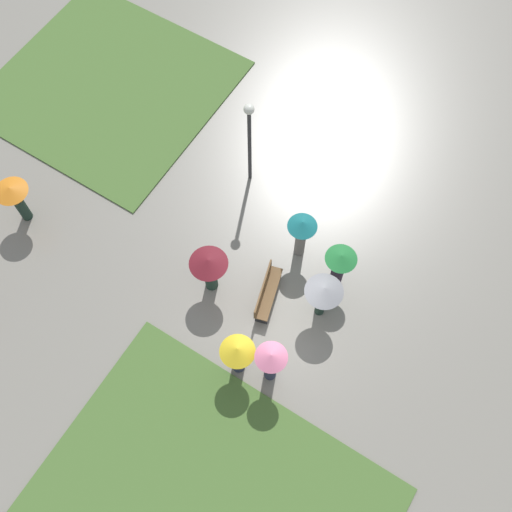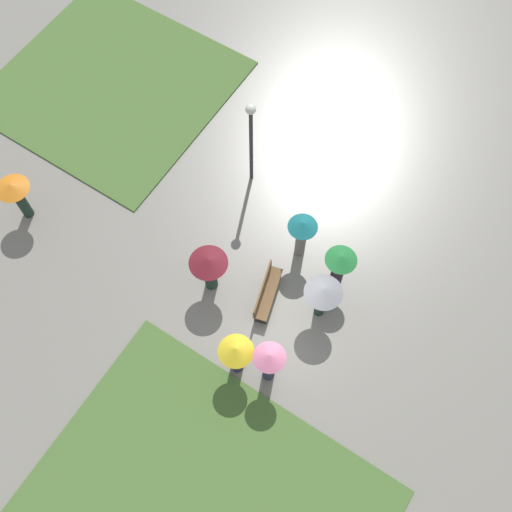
% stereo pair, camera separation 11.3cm
% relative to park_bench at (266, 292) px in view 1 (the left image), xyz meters
% --- Properties ---
extents(ground_plane, '(90.00, 90.00, 0.00)m').
position_rel_park_bench_xyz_m(ground_plane, '(-0.53, -0.77, -0.47)').
color(ground_plane, gray).
extents(lawn_patch_far, '(7.53, 7.77, 0.06)m').
position_rel_park_bench_xyz_m(lawn_patch_far, '(3.97, 9.13, -0.44)').
color(lawn_patch_far, '#4C7033').
rests_on(lawn_patch_far, ground_plane).
extents(park_bench, '(1.82, 0.88, 0.90)m').
position_rel_park_bench_xyz_m(park_bench, '(0.00, 0.00, 0.00)').
color(park_bench, brown).
rests_on(park_bench, ground_plane).
extents(lamp_post, '(0.32, 0.32, 3.77)m').
position_rel_park_bench_xyz_m(lamp_post, '(3.44, 2.75, 2.00)').
color(lamp_post, '#2D2D30').
rests_on(lamp_post, ground_plane).
extents(crowd_person_maroon, '(1.15, 1.15, 1.83)m').
position_rel_park_bench_xyz_m(crowd_person_maroon, '(-0.53, 1.65, 0.84)').
color(crowd_person_maroon, '#1E3328').
rests_on(crowd_person_maroon, ground_plane).
extents(crowd_person_teal, '(0.90, 0.90, 1.95)m').
position_rel_park_bench_xyz_m(crowd_person_teal, '(1.92, -0.05, 0.89)').
color(crowd_person_teal, slate).
rests_on(crowd_person_teal, ground_plane).
extents(crowd_person_grey, '(1.13, 1.13, 1.82)m').
position_rel_park_bench_xyz_m(crowd_person_grey, '(0.49, -1.60, 0.96)').
color(crowd_person_grey, '#1E3328').
rests_on(crowd_person_grey, ground_plane).
extents(crowd_person_green, '(0.95, 0.95, 1.90)m').
position_rel_park_bench_xyz_m(crowd_person_green, '(1.60, -1.53, 0.75)').
color(crowd_person_green, '#2D2333').
rests_on(crowd_person_green, ground_plane).
extents(crowd_person_pink, '(0.91, 0.91, 1.95)m').
position_rel_park_bench_xyz_m(crowd_person_pink, '(-1.99, -1.36, 0.78)').
color(crowd_person_pink, '#282D47').
rests_on(crowd_person_pink, ground_plane).
extents(crowd_person_yellow, '(1.00, 1.00, 1.76)m').
position_rel_park_bench_xyz_m(crowd_person_yellow, '(-2.27, -0.46, 0.76)').
color(crowd_person_yellow, '#282D47').
rests_on(crowd_person_yellow, ground_plane).
extents(lone_walker_mid_plaza, '(1.06, 1.06, 1.79)m').
position_rel_park_bench_xyz_m(lone_walker_mid_plaza, '(-1.70, 8.12, 0.80)').
color(lone_walker_mid_plaza, '#1E3328').
rests_on(lone_walker_mid_plaza, ground_plane).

